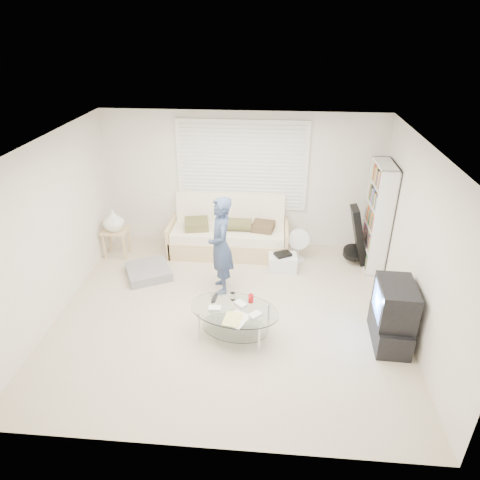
# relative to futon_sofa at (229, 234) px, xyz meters

# --- Properties ---
(ground) EXTENTS (5.00, 5.00, 0.00)m
(ground) POSITION_rel_futon_sofa_xyz_m (0.21, -1.88, -0.35)
(ground) COLOR #B6A98D
(ground) RESTS_ON ground
(room_shell) EXTENTS (5.02, 4.52, 2.51)m
(room_shell) POSITION_rel_futon_sofa_xyz_m (0.21, -1.40, 1.28)
(room_shell) COLOR white
(room_shell) RESTS_ON ground
(window_blinds) EXTENTS (2.32, 0.08, 1.62)m
(window_blinds) POSITION_rel_futon_sofa_xyz_m (0.21, 0.32, 1.20)
(window_blinds) COLOR silver
(window_blinds) RESTS_ON ground
(futon_sofa) EXTENTS (2.15, 0.87, 1.05)m
(futon_sofa) POSITION_rel_futon_sofa_xyz_m (0.00, 0.00, 0.00)
(futon_sofa) COLOR tan
(futon_sofa) RESTS_ON ground
(grey_floor_pillow) EXTENTS (0.92, 0.92, 0.16)m
(grey_floor_pillow) POSITION_rel_futon_sofa_xyz_m (-1.26, -0.97, -0.27)
(grey_floor_pillow) COLOR slate
(grey_floor_pillow) RESTS_ON ground
(side_table) EXTENTS (0.46, 0.37, 0.90)m
(side_table) POSITION_rel_futon_sofa_xyz_m (-2.01, -0.34, 0.33)
(side_table) COLOR tan
(side_table) RESTS_ON ground
(bookshelf) EXTENTS (0.29, 0.78, 1.85)m
(bookshelf) POSITION_rel_futon_sofa_xyz_m (2.54, -0.28, 0.58)
(bookshelf) COLOR white
(bookshelf) RESTS_ON ground
(guitar_case) EXTENTS (0.41, 0.39, 1.04)m
(guitar_case) POSITION_rel_futon_sofa_xyz_m (2.27, -0.23, 0.12)
(guitar_case) COLOR black
(guitar_case) RESTS_ON ground
(floor_fan) EXTENTS (0.38, 0.25, 0.62)m
(floor_fan) POSITION_rel_futon_sofa_xyz_m (1.27, -0.23, 0.02)
(floor_fan) COLOR white
(floor_fan) RESTS_ON ground
(storage_bin) EXTENTS (0.50, 0.36, 0.34)m
(storage_bin) POSITION_rel_futon_sofa_xyz_m (0.99, -0.59, -0.19)
(storage_bin) COLOR white
(storage_bin) RESTS_ON ground
(tv_unit) EXTENTS (0.48, 0.84, 0.90)m
(tv_unit) POSITION_rel_futon_sofa_xyz_m (2.41, -2.30, 0.09)
(tv_unit) COLOR black
(tv_unit) RESTS_ON ground
(coffee_table) EXTENTS (1.36, 1.03, 0.57)m
(coffee_table) POSITION_rel_futon_sofa_xyz_m (0.34, -2.38, 0.02)
(coffee_table) COLOR silver
(coffee_table) RESTS_ON ground
(standing_person) EXTENTS (0.50, 0.65, 1.58)m
(standing_person) POSITION_rel_futon_sofa_xyz_m (0.02, -1.27, 0.45)
(standing_person) COLOR navy
(standing_person) RESTS_ON ground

